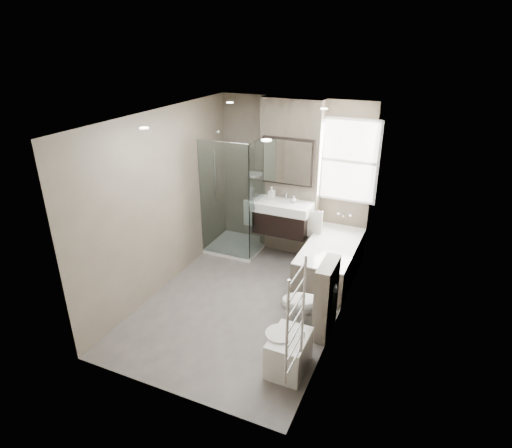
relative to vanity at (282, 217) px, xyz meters
The scene contains 15 objects.
room 1.53m from the vanity, 90.00° to the right, with size 2.70×3.90×2.70m.
vanity_pier 0.66m from the vanity, 90.00° to the left, with size 1.00×0.25×2.60m, color #665C50.
vanity is the anchor object (origin of this frame).
mirror_cabinet 0.91m from the vanity, 90.00° to the left, with size 0.86×0.08×0.76m.
towel_left 0.56m from the vanity, behind, with size 0.24×0.06×0.44m, color silver.
towel_right 0.56m from the vanity, ahead, with size 0.24×0.06×0.44m, color silver.
shower_enclosure 0.80m from the vanity, behind, with size 0.90×0.90×2.00m.
bathtub 1.07m from the vanity, 19.37° to the right, with size 0.75×1.60×0.57m.
window 1.37m from the vanity, 26.58° to the left, with size 0.98×0.06×1.33m.
toilet 1.95m from the vanity, 59.47° to the right, with size 0.39×0.68×0.69m, color white.
cistern_box 2.08m from the vanity, 54.16° to the right, with size 0.19×0.55×1.00m.
bidet 2.73m from the vanity, 67.77° to the right, with size 0.48×0.56×0.57m.
towel_radiator 3.30m from the vanity, 67.55° to the right, with size 0.03×0.49×1.10m.
soap_bottle_a 0.43m from the vanity, 165.66° to the left, with size 0.10×0.10×0.21m, color white.
soap_bottle_b 0.36m from the vanity, 18.79° to the left, with size 0.09×0.09×0.12m, color white.
Camera 1 is at (2.21, -4.67, 3.50)m, focal length 30.00 mm.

